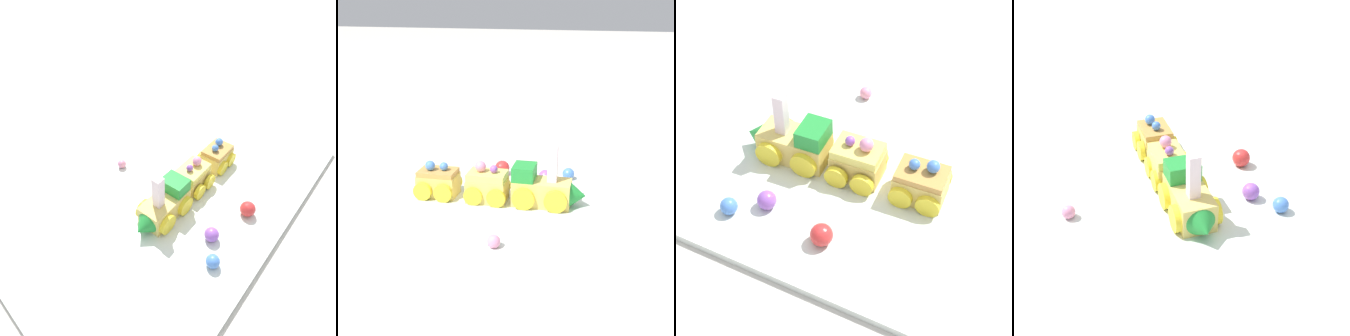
# 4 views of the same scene
# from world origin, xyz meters

# --- Properties ---
(ground_plane) EXTENTS (10.00, 10.00, 0.00)m
(ground_plane) POSITION_xyz_m (0.00, 0.00, 0.00)
(ground_plane) COLOR beige
(display_board) EXTENTS (0.73, 0.41, 0.01)m
(display_board) POSITION_xyz_m (0.00, 0.00, 0.01)
(display_board) COLOR silver
(display_board) RESTS_ON ground_plane
(cake_train_locomotive) EXTENTS (0.13, 0.07, 0.11)m
(cake_train_locomotive) POSITION_xyz_m (0.08, 0.01, 0.04)
(cake_train_locomotive) COLOR #EACC66
(cake_train_locomotive) RESTS_ON display_board
(cake_car_lemon) EXTENTS (0.08, 0.07, 0.07)m
(cake_car_lemon) POSITION_xyz_m (-0.02, 0.00, 0.04)
(cake_car_lemon) COLOR #EACC66
(cake_car_lemon) RESTS_ON display_board
(cake_car_caramel) EXTENTS (0.08, 0.07, 0.07)m
(cake_car_caramel) POSITION_xyz_m (-0.12, -0.00, 0.04)
(cake_car_caramel) COLOR #EACC66
(cake_car_caramel) RESTS_ON display_board
(gumball_blue) EXTENTS (0.02, 0.02, 0.02)m
(gumball_blue) POSITION_xyz_m (0.10, 0.14, 0.02)
(gumball_blue) COLOR #4C84E0
(gumball_blue) RESTS_ON display_board
(gumball_red) EXTENTS (0.03, 0.03, 0.03)m
(gumball_red) POSITION_xyz_m (-0.03, 0.13, 0.03)
(gumball_red) COLOR red
(gumball_red) RESTS_ON display_board
(gumball_pink) EXTENTS (0.02, 0.02, 0.02)m
(gumball_pink) POSITION_xyz_m (0.04, -0.16, 0.02)
(gumball_pink) COLOR pink
(gumball_pink) RESTS_ON display_board
(gumball_purple) EXTENTS (0.03, 0.03, 0.03)m
(gumball_purple) POSITION_xyz_m (0.06, 0.11, 0.03)
(gumball_purple) COLOR #9956C6
(gumball_purple) RESTS_ON display_board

